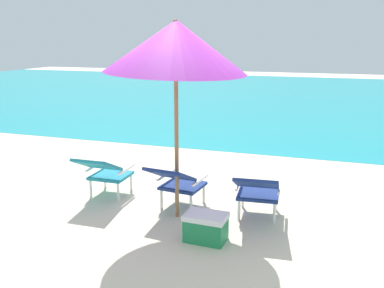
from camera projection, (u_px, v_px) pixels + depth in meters
name	position (u px, v px, depth m)	size (l,w,h in m)	color
ground_plane	(243.00, 140.00, 9.63)	(40.00, 40.00, 0.00)	beige
ocean_band	(284.00, 96.00, 16.83)	(40.00, 18.00, 0.01)	teal
lounge_chair_left	(105.00, 171.00, 6.02)	(0.56, 0.88, 0.68)	teal
lounge_chair_center	(177.00, 181.00, 5.60)	(0.63, 0.93, 0.68)	navy
lounge_chair_right	(258.00, 190.00, 5.27)	(0.61, 0.92, 0.68)	navy
beach_umbrella_center	(176.00, 47.00, 4.96)	(2.15, 2.13, 2.47)	olive
cooler_box	(206.00, 227.00, 4.79)	(0.48, 0.34, 0.32)	#1E844C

